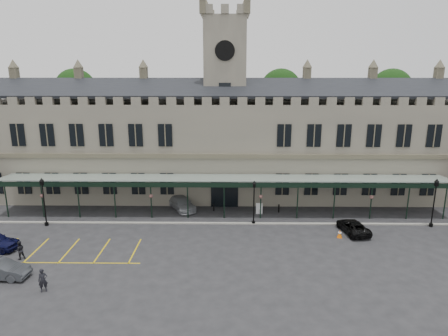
{
  "coord_description": "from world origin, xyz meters",
  "views": [
    {
      "loc": [
        0.52,
        -34.13,
        16.18
      ],
      "look_at": [
        0.0,
        6.0,
        6.0
      ],
      "focal_mm": 32.0,
      "sensor_mm": 36.0,
      "label": 1
    }
  ],
  "objects_px": {
    "clock_tower": "(225,93)",
    "lamp_post_mid": "(254,198)",
    "car_van": "(353,227)",
    "car_left_b": "(0,269)",
    "person_a": "(43,280)",
    "station_building": "(225,145)",
    "lamp_post_right": "(435,199)",
    "car_taxi": "(182,203)",
    "traffic_cone": "(340,234)",
    "lamp_post_left": "(44,198)",
    "person_b": "(20,250)",
    "sign_board": "(259,209)"
  },
  "relations": [
    {
      "from": "person_b",
      "to": "car_left_b",
      "type": "bearing_deg",
      "value": 51.84
    },
    {
      "from": "sign_board",
      "to": "car_left_b",
      "type": "bearing_deg",
      "value": -141.12
    },
    {
      "from": "traffic_cone",
      "to": "car_left_b",
      "type": "distance_m",
      "value": 29.97
    },
    {
      "from": "traffic_cone",
      "to": "person_a",
      "type": "bearing_deg",
      "value": -157.91
    },
    {
      "from": "car_left_b",
      "to": "person_b",
      "type": "bearing_deg",
      "value": 3.48
    },
    {
      "from": "sign_board",
      "to": "car_taxi",
      "type": "xyz_separation_m",
      "value": [
        -8.95,
        1.51,
        0.1
      ]
    },
    {
      "from": "car_taxi",
      "to": "lamp_post_mid",
      "type": "bearing_deg",
      "value": -57.4
    },
    {
      "from": "station_building",
      "to": "person_b",
      "type": "height_order",
      "value": "station_building"
    },
    {
      "from": "person_a",
      "to": "person_b",
      "type": "xyz_separation_m",
      "value": [
        -4.34,
        5.08,
        -0.08
      ]
    },
    {
      "from": "car_van",
      "to": "person_a",
      "type": "distance_m",
      "value": 28.49
    },
    {
      "from": "car_left_b",
      "to": "person_a",
      "type": "height_order",
      "value": "person_a"
    },
    {
      "from": "station_building",
      "to": "car_taxi",
      "type": "relative_size",
      "value": 12.03
    },
    {
      "from": "lamp_post_mid",
      "to": "person_b",
      "type": "distance_m",
      "value": 22.36
    },
    {
      "from": "car_van",
      "to": "car_left_b",
      "type": "bearing_deg",
      "value": 7.49
    },
    {
      "from": "clock_tower",
      "to": "car_left_b",
      "type": "distance_m",
      "value": 30.68
    },
    {
      "from": "station_building",
      "to": "lamp_post_right",
      "type": "height_order",
      "value": "station_building"
    },
    {
      "from": "lamp_post_left",
      "to": "lamp_post_mid",
      "type": "xyz_separation_m",
      "value": [
        21.8,
        0.68,
        -0.23
      ]
    },
    {
      "from": "traffic_cone",
      "to": "car_taxi",
      "type": "distance_m",
      "value": 18.15
    },
    {
      "from": "person_a",
      "to": "car_taxi",
      "type": "bearing_deg",
      "value": 40.03
    },
    {
      "from": "station_building",
      "to": "lamp_post_mid",
      "type": "bearing_deg",
      "value": -73.23
    },
    {
      "from": "car_left_b",
      "to": "car_taxi",
      "type": "relative_size",
      "value": 0.91
    },
    {
      "from": "car_taxi",
      "to": "person_a",
      "type": "distance_m",
      "value": 19.62
    },
    {
      "from": "station_building",
      "to": "traffic_cone",
      "type": "xyz_separation_m",
      "value": [
        11.35,
        -13.77,
        -6.09
      ]
    },
    {
      "from": "traffic_cone",
      "to": "person_b",
      "type": "distance_m",
      "value": 29.31
    },
    {
      "from": "car_taxi",
      "to": "sign_board",
      "type": "bearing_deg",
      "value": -37.98
    },
    {
      "from": "station_building",
      "to": "traffic_cone",
      "type": "bearing_deg",
      "value": -50.49
    },
    {
      "from": "station_building",
      "to": "lamp_post_right",
      "type": "xyz_separation_m",
      "value": [
        21.64,
        -10.88,
        -3.39
      ]
    },
    {
      "from": "lamp_post_right",
      "to": "car_taxi",
      "type": "height_order",
      "value": "lamp_post_right"
    },
    {
      "from": "car_van",
      "to": "person_b",
      "type": "height_order",
      "value": "person_b"
    },
    {
      "from": "lamp_post_mid",
      "to": "lamp_post_left",
      "type": "bearing_deg",
      "value": -178.22
    },
    {
      "from": "clock_tower",
      "to": "lamp_post_left",
      "type": "height_order",
      "value": "clock_tower"
    },
    {
      "from": "clock_tower",
      "to": "lamp_post_left",
      "type": "bearing_deg",
      "value": -149.07
    },
    {
      "from": "lamp_post_right",
      "to": "person_a",
      "type": "xyz_separation_m",
      "value": [
        -34.84,
        -12.86,
        -2.18
      ]
    },
    {
      "from": "lamp_post_right",
      "to": "car_van",
      "type": "bearing_deg",
      "value": -169.11
    },
    {
      "from": "car_taxi",
      "to": "car_van",
      "type": "bearing_deg",
      "value": -48.66
    },
    {
      "from": "clock_tower",
      "to": "person_b",
      "type": "bearing_deg",
      "value": -133.11
    },
    {
      "from": "clock_tower",
      "to": "lamp_post_mid",
      "type": "distance_m",
      "value": 15.01
    },
    {
      "from": "sign_board",
      "to": "car_taxi",
      "type": "bearing_deg",
      "value": 175.35
    },
    {
      "from": "lamp_post_mid",
      "to": "person_b",
      "type": "relative_size",
      "value": 2.89
    },
    {
      "from": "lamp_post_left",
      "to": "sign_board",
      "type": "relative_size",
      "value": 4.07
    },
    {
      "from": "lamp_post_left",
      "to": "person_b",
      "type": "bearing_deg",
      "value": -81.61
    },
    {
      "from": "clock_tower",
      "to": "lamp_post_right",
      "type": "bearing_deg",
      "value": -26.87
    },
    {
      "from": "lamp_post_right",
      "to": "sign_board",
      "type": "distance_m",
      "value": 18.19
    },
    {
      "from": "traffic_cone",
      "to": "person_b",
      "type": "height_order",
      "value": "person_b"
    },
    {
      "from": "lamp_post_mid",
      "to": "car_taxi",
      "type": "bearing_deg",
      "value": 151.03
    },
    {
      "from": "station_building",
      "to": "person_b",
      "type": "relative_size",
      "value": 36.15
    },
    {
      "from": "car_van",
      "to": "station_building",
      "type": "bearing_deg",
      "value": -53.5
    },
    {
      "from": "station_building",
      "to": "car_van",
      "type": "xyz_separation_m",
      "value": [
        13.0,
        -12.54,
        -5.84
      ]
    },
    {
      "from": "station_building",
      "to": "person_a",
      "type": "relative_size",
      "value": 33.12
    },
    {
      "from": "clock_tower",
      "to": "car_taxi",
      "type": "relative_size",
      "value": 4.97
    }
  ]
}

